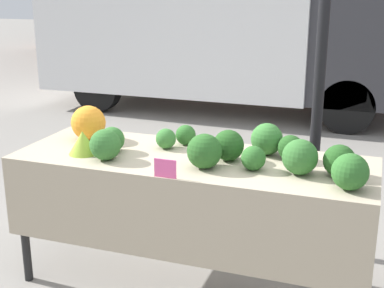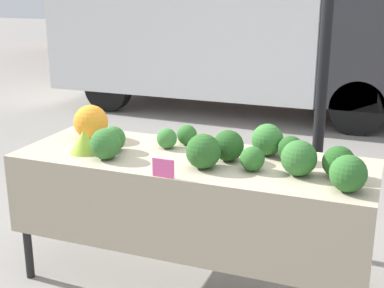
{
  "view_description": "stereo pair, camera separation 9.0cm",
  "coord_description": "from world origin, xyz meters",
  "views": [
    {
      "loc": [
        0.95,
        -2.69,
        1.74
      ],
      "look_at": [
        0.0,
        0.0,
        0.88
      ],
      "focal_mm": 50.0,
      "sensor_mm": 36.0,
      "label": 1
    },
    {
      "loc": [
        1.03,
        -2.66,
        1.74
      ],
      "look_at": [
        0.0,
        0.0,
        0.88
      ],
      "focal_mm": 50.0,
      "sensor_mm": 36.0,
      "label": 2
    }
  ],
  "objects": [
    {
      "name": "broccoli_head_2",
      "position": [
        0.12,
        -0.14,
        0.89
      ],
      "size": [
        0.19,
        0.19,
        0.19
      ],
      "color": "#285B23",
      "rests_on": "market_table"
    },
    {
      "name": "market_table",
      "position": [
        0.0,
        -0.06,
        0.69
      ],
      "size": [
        2.02,
        0.72,
        0.8
      ],
      "color": "tan",
      "rests_on": "ground_plane"
    },
    {
      "name": "broccoli_head_6",
      "position": [
        0.61,
        -0.07,
        0.89
      ],
      "size": [
        0.18,
        0.18,
        0.18
      ],
      "color": "#336B2D",
      "rests_on": "market_table"
    },
    {
      "name": "price_sign",
      "position": [
        -0.02,
        -0.35,
        0.84
      ],
      "size": [
        0.12,
        0.01,
        0.1
      ],
      "color": "#F45B9E",
      "rests_on": "market_table"
    },
    {
      "name": "tent_pole",
      "position": [
        0.6,
        0.66,
        1.16
      ],
      "size": [
        0.07,
        0.07,
        2.31
      ],
      "color": "black",
      "rests_on": "ground_plane"
    },
    {
      "name": "broccoli_head_3",
      "position": [
        0.2,
        0.02,
        0.88
      ],
      "size": [
        0.17,
        0.17,
        0.17
      ],
      "color": "#23511E",
      "rests_on": "market_table"
    },
    {
      "name": "broccoli_head_1",
      "position": [
        0.37,
        -0.09,
        0.86
      ],
      "size": [
        0.13,
        0.13,
        0.13
      ],
      "color": "#2D6628",
      "rests_on": "market_table"
    },
    {
      "name": "broccoli_head_0",
      "position": [
        -0.12,
        0.22,
        0.86
      ],
      "size": [
        0.12,
        0.12,
        0.12
      ],
      "color": "#2D6628",
      "rests_on": "market_table"
    },
    {
      "name": "broccoli_head_5",
      "position": [
        0.53,
        0.14,
        0.87
      ],
      "size": [
        0.14,
        0.14,
        0.14
      ],
      "color": "#23511E",
      "rests_on": "market_table"
    },
    {
      "name": "broccoli_head_11",
      "position": [
        -0.47,
        -0.05,
        0.87
      ],
      "size": [
        0.15,
        0.15,
        0.15
      ],
      "color": "#336B2D",
      "rests_on": "market_table"
    },
    {
      "name": "broccoli_head_7",
      "position": [
        0.38,
        0.2,
        0.89
      ],
      "size": [
        0.18,
        0.18,
        0.18
      ],
      "color": "#387533",
      "rests_on": "market_table"
    },
    {
      "name": "broccoli_head_8",
      "position": [
        -0.44,
        -0.19,
        0.88
      ],
      "size": [
        0.17,
        0.17,
        0.17
      ],
      "color": "#336B2D",
      "rests_on": "market_table"
    },
    {
      "name": "romanesco_head",
      "position": [
        -0.61,
        -0.14,
        0.86
      ],
      "size": [
        0.17,
        0.17,
        0.13
      ],
      "color": "#93B238",
      "rests_on": "market_table"
    },
    {
      "name": "parked_truck",
      "position": [
        -1.27,
        4.53,
        1.28
      ],
      "size": [
        4.94,
        1.81,
        2.42
      ],
      "color": "white",
      "rests_on": "ground_plane"
    },
    {
      "name": "broccoli_head_10",
      "position": [
        0.86,
        -0.21,
        0.88
      ],
      "size": [
        0.18,
        0.18,
        0.18
      ],
      "color": "#2D6628",
      "rests_on": "market_table"
    },
    {
      "name": "broccoli_head_9",
      "position": [
        -0.2,
        0.11,
        0.86
      ],
      "size": [
        0.12,
        0.12,
        0.12
      ],
      "color": "#387533",
      "rests_on": "market_table"
    },
    {
      "name": "ground_plane",
      "position": [
        0.0,
        0.0,
        0.0
      ],
      "size": [
        40.0,
        40.0,
        0.0
      ],
      "primitive_type": "plane",
      "color": "gray"
    },
    {
      "name": "orange_cauliflower",
      "position": [
        -0.73,
        0.13,
        0.9
      ],
      "size": [
        0.21,
        0.21,
        0.21
      ],
      "color": "orange",
      "rests_on": "market_table"
    },
    {
      "name": "broccoli_head_4",
      "position": [
        0.8,
        -0.03,
        0.88
      ],
      "size": [
        0.16,
        0.16,
        0.16
      ],
      "color": "#23511E",
      "rests_on": "market_table"
    }
  ]
}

